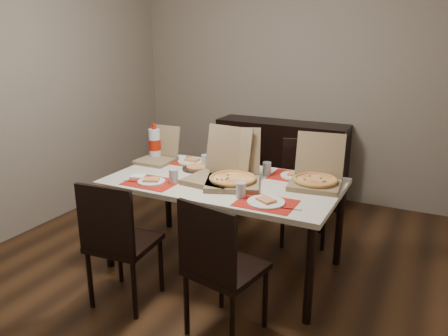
{
  "coord_description": "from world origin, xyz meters",
  "views": [
    {
      "loc": [
        1.6,
        -2.9,
        1.85
      ],
      "look_at": [
        0.14,
        0.03,
        0.85
      ],
      "focal_mm": 35.0,
      "sensor_mm": 36.0,
      "label": 1
    }
  ],
  "objects": [
    {
      "name": "chair_far_left",
      "position": [
        -0.29,
        0.97,
        0.51
      ],
      "size": [
        0.44,
        0.44,
        0.93
      ],
      "color": "black",
      "rests_on": "ground"
    },
    {
      "name": "ground",
      "position": [
        0.0,
        0.0,
        -0.01
      ],
      "size": [
        3.8,
        4.0,
        0.02
      ],
      "primitive_type": "cube",
      "color": "#3E2513",
      "rests_on": "ground"
    },
    {
      "name": "chair_near_right",
      "position": [
        0.51,
        -0.79,
        0.51
      ],
      "size": [
        0.49,
        0.49,
        0.93
      ],
      "color": "black",
      "rests_on": "ground"
    },
    {
      "name": "setting_far_left",
      "position": [
        -0.32,
        0.33,
        0.77
      ],
      "size": [
        0.44,
        0.3,
        0.11
      ],
      "color": "#B7140C",
      "rests_on": "dining_table"
    },
    {
      "name": "soda_bottle",
      "position": [
        -0.72,
        0.3,
        0.89
      ],
      "size": [
        0.11,
        0.11,
        0.33
      ],
      "color": "silver",
      "rests_on": "dining_table"
    },
    {
      "name": "sideboard",
      "position": [
        0.0,
        1.78,
        0.45
      ],
      "size": [
        1.5,
        0.4,
        0.9
      ],
      "primitive_type": "cube",
      "color": "black",
      "rests_on": "ground"
    },
    {
      "name": "chair_far_right",
      "position": [
        0.55,
        0.84,
        0.51
      ],
      "size": [
        0.53,
        0.53,
        0.93
      ],
      "color": "black",
      "rests_on": "ground"
    },
    {
      "name": "pizza_box_center",
      "position": [
        0.24,
        -0.02,
        0.81
      ],
      "size": [
        0.53,
        0.56,
        0.4
      ],
      "color": "brown",
      "rests_on": "dining_table"
    },
    {
      "name": "dip_bowl",
      "position": [
        0.18,
        0.17,
        0.76
      ],
      "size": [
        0.14,
        0.14,
        0.03
      ],
      "primitive_type": "imported",
      "rotation": [
        0.0,
        0.0,
        0.25
      ],
      "color": "white",
      "rests_on": "dining_table"
    },
    {
      "name": "setting_near_left",
      "position": [
        -0.32,
        -0.26,
        0.77
      ],
      "size": [
        0.43,
        0.3,
        0.11
      ],
      "color": "#B7140C",
      "rests_on": "dining_table"
    },
    {
      "name": "room_walls",
      "position": [
        0.0,
        0.43,
        1.73
      ],
      "size": [
        3.84,
        4.02,
        2.62
      ],
      "color": "gray",
      "rests_on": "ground"
    },
    {
      "name": "napkin_loose",
      "position": [
        0.11,
        0.04,
        0.76
      ],
      "size": [
        0.16,
        0.16,
        0.02
      ],
      "primitive_type": "cube",
      "rotation": [
        0.0,
        0.0,
        1.01
      ],
      "color": "white",
      "rests_on": "dining_table"
    },
    {
      "name": "setting_far_right",
      "position": [
        0.55,
        0.34,
        0.77
      ],
      "size": [
        0.46,
        0.3,
        0.11
      ],
      "color": "#B7140C",
      "rests_on": "dining_table"
    },
    {
      "name": "setting_near_right",
      "position": [
        0.56,
        -0.28,
        0.77
      ],
      "size": [
        0.5,
        0.3,
        0.11
      ],
      "color": "#B7140C",
      "rests_on": "dining_table"
    },
    {
      "name": "pizza_box_right",
      "position": [
        0.82,
        0.23,
        0.81
      ],
      "size": [
        0.42,
        0.45,
        0.37
      ],
      "color": "brown",
      "rests_on": "dining_table"
    },
    {
      "name": "pizza_box_left",
      "position": [
        -0.64,
        0.24,
        0.81
      ],
      "size": [
        0.31,
        0.34,
        0.31
      ],
      "color": "brown",
      "rests_on": "dining_table"
    },
    {
      "name": "dining_table",
      "position": [
        0.14,
        0.03,
        0.68
      ],
      "size": [
        1.8,
        1.0,
        0.75
      ],
      "color": "beige",
      "rests_on": "ground"
    },
    {
      "name": "faina_plate",
      "position": [
        -0.2,
        0.18,
        0.76
      ],
      "size": [
        0.26,
        0.26,
        0.03
      ],
      "color": "black",
      "rests_on": "dining_table"
    },
    {
      "name": "pizza_box_extra",
      "position": [
        0.1,
        -0.0,
        0.81
      ],
      "size": [
        0.44,
        0.48,
        0.4
      ],
      "color": "brown",
      "rests_on": "dining_table"
    },
    {
      "name": "chair_near_left",
      "position": [
        -0.27,
        -0.8,
        0.51
      ],
      "size": [
        0.46,
        0.46,
        0.93
      ],
      "color": "black",
      "rests_on": "ground"
    }
  ]
}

